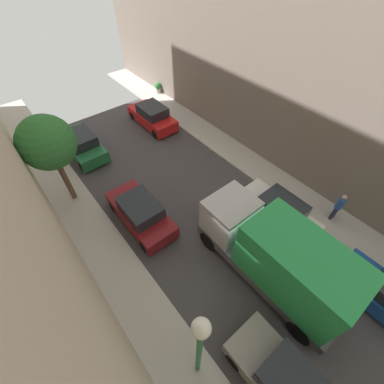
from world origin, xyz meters
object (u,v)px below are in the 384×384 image
(parked_car_left_3, at_px, (82,144))
(parked_car_right_1, at_px, (278,212))
(potted_plant_0, at_px, (158,87))
(lamp_post, at_px, (200,345))
(delivery_truck, at_px, (277,256))
(pedestrian, at_px, (338,206))
(parked_car_left_2, at_px, (141,213))
(parked_car_right_2, at_px, (152,116))
(street_tree_0, at_px, (47,143))

(parked_car_left_3, bearing_deg, parked_car_right_1, -64.93)
(potted_plant_0, bearing_deg, lamp_post, -120.33)
(parked_car_right_1, distance_m, lamp_post, 8.21)
(delivery_truck, bearing_deg, lamp_post, -171.62)
(delivery_truck, xyz_separation_m, pedestrian, (5.01, -0.07, -0.71))
(parked_car_left_2, xyz_separation_m, pedestrian, (7.71, -6.10, 0.35))
(parked_car_right_2, bearing_deg, pedestrian, -80.12)
(delivery_truck, bearing_deg, potted_plant_0, 71.35)
(parked_car_left_2, bearing_deg, delivery_truck, -65.88)
(parked_car_left_3, relative_size, delivery_truck, 0.64)
(parked_car_right_2, bearing_deg, lamp_post, -117.71)
(delivery_truck, relative_size, lamp_post, 1.26)
(parked_car_left_2, distance_m, parked_car_right_2, 8.99)
(parked_car_right_1, distance_m, delivery_truck, 3.37)
(delivery_truck, distance_m, pedestrian, 5.06)
(lamp_post, bearing_deg, parked_car_right_1, 18.18)
(parked_car_left_2, relative_size, potted_plant_0, 4.74)
(delivery_truck, height_order, lamp_post, lamp_post)
(parked_car_left_3, xyz_separation_m, parked_car_right_1, (5.40, -11.54, 0.00))
(parked_car_left_3, xyz_separation_m, street_tree_0, (-2.10, -3.49, 3.10))
(parked_car_left_2, relative_size, lamp_post, 0.80)
(parked_car_right_1, height_order, delivery_truck, delivery_truck)
(street_tree_0, bearing_deg, parked_car_right_2, 24.68)
(parked_car_left_3, height_order, delivery_truck, delivery_truck)
(parked_car_right_1, relative_size, street_tree_0, 0.84)
(parked_car_right_1, bearing_deg, pedestrian, -37.67)
(parked_car_left_2, distance_m, pedestrian, 9.84)
(pedestrian, bearing_deg, parked_car_right_2, 99.88)
(parked_car_right_1, distance_m, parked_car_right_2, 11.50)
(parked_car_left_3, xyz_separation_m, pedestrian, (7.71, -13.33, 0.35))
(parked_car_left_3, relative_size, parked_car_right_2, 1.00)
(lamp_post, bearing_deg, potted_plant_0, 59.67)
(parked_car_right_2, xyz_separation_m, potted_plant_0, (3.03, 3.75, -0.08))
(parked_car_right_1, xyz_separation_m, delivery_truck, (-2.70, -1.72, 1.07))
(parked_car_right_2, distance_m, street_tree_0, 8.82)
(parked_car_left_3, xyz_separation_m, potted_plant_0, (8.43, 3.71, -0.08))
(pedestrian, distance_m, potted_plant_0, 17.06)
(parked_car_right_2, bearing_deg, delivery_truck, -101.54)
(parked_car_right_2, bearing_deg, parked_car_right_1, -90.00)
(parked_car_left_2, bearing_deg, lamp_post, -105.81)
(parked_car_left_2, height_order, parked_car_right_1, same)
(lamp_post, bearing_deg, pedestrian, 3.64)
(street_tree_0, xyz_separation_m, lamp_post, (0.20, -10.45, -0.20))
(parked_car_right_1, bearing_deg, parked_car_left_3, 115.07)
(parked_car_left_2, xyz_separation_m, street_tree_0, (-2.10, 3.75, 3.10))
(potted_plant_0, bearing_deg, street_tree_0, -145.63)
(parked_car_right_2, relative_size, pedestrian, 2.44)
(street_tree_0, height_order, lamp_post, lamp_post)
(parked_car_left_3, height_order, potted_plant_0, parked_car_left_3)
(parked_car_left_3, bearing_deg, parked_car_left_2, -90.00)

